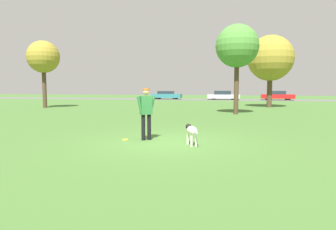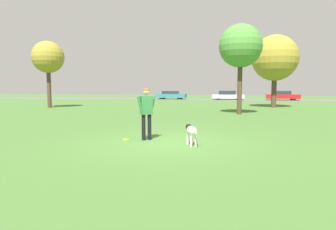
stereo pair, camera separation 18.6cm
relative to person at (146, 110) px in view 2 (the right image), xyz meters
The scene contains 11 objects.
ground_plane 1.31m from the person, 25.15° to the right, with size 120.00×120.00×0.00m, color #426B2D.
far_road_strip 34.61m from the person, 88.82° to the left, with size 120.00×6.00×0.01m.
person is the anchor object (origin of this frame).
dog 1.83m from the person, 20.04° to the right, with size 0.54×0.95×0.63m.
frisbee 1.26m from the person, 169.99° to the right, with size 0.21×0.21×0.02m.
tree_mid_center 11.70m from the person, 73.32° to the left, with size 2.82×2.82×5.91m.
tree_far_right 19.83m from the person, 71.18° to the left, with size 4.05×4.05×6.41m.
tree_far_left 19.35m from the person, 133.41° to the left, with size 2.77×2.77×5.81m.
parked_car_teal 35.51m from the person, 100.66° to the left, with size 4.50×1.91×1.24m.
parked_car_silver 34.46m from the person, 86.82° to the left, with size 4.63×2.05×1.30m.
parked_car_red 35.88m from the person, 74.78° to the left, with size 4.50×1.97×1.31m.
Camera 2 is at (2.20, -9.35, 1.79)m, focal length 32.00 mm.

